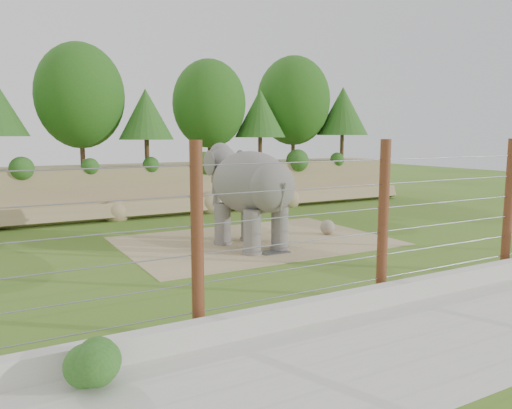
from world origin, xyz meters
TOP-DOWN VIEW (x-y plane):
  - ground at (0.00, 0.00)m, footprint 90.00×90.00m
  - back_embankment at (0.59, 12.68)m, footprint 30.00×5.52m
  - dirt_patch at (0.50, 3.00)m, footprint 10.00×7.00m
  - drain_grate at (0.14, 0.94)m, footprint 1.00×0.60m
  - elephant at (-0.15, 2.16)m, footprint 2.42×4.75m
  - stone_ball at (3.77, 2.64)m, footprint 0.60×0.60m
  - retaining_wall at (0.00, -5.00)m, footprint 26.00×0.35m
  - walkway at (0.00, -7.00)m, footprint 26.00×4.00m
  - barrier_fence at (0.00, -4.50)m, footprint 20.26×0.26m
  - walkway_shrub at (-7.42, -5.80)m, footprint 0.77×0.77m

SIDE VIEW (x-z plane):
  - ground at x=0.00m, z-range 0.00..0.00m
  - walkway at x=0.00m, z-range 0.00..0.01m
  - dirt_patch at x=0.50m, z-range 0.00..0.02m
  - drain_grate at x=0.14m, z-range 0.02..0.05m
  - retaining_wall at x=0.00m, z-range 0.00..0.50m
  - stone_ball at x=3.77m, z-range 0.02..0.62m
  - walkway_shrub at x=-7.42m, z-range 0.01..0.78m
  - elephant at x=-0.15m, z-range 0.00..3.70m
  - barrier_fence at x=0.00m, z-range 0.00..4.00m
  - back_embankment at x=0.59m, z-range -0.42..8.35m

